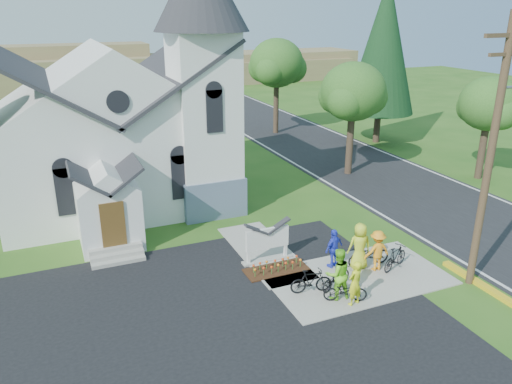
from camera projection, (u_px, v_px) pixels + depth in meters
name	position (u px, v px, depth m)	size (l,w,h in m)	color
ground	(331.00, 292.00, 18.73)	(120.00, 120.00, 0.00)	#295719
parking_lot	(159.00, 377.00, 14.42)	(20.00, 16.00, 0.02)	black
road	(342.00, 159.00, 35.35)	(8.00, 90.00, 0.02)	black
sidewalk	(357.00, 277.00, 19.70)	(7.00, 4.00, 0.05)	gray
church	(118.00, 107.00, 25.67)	(12.35, 12.00, 13.00)	white
church_sign	(267.00, 239.00, 20.69)	(2.20, 0.40, 1.70)	gray
flower_bed	(276.00, 270.00, 20.26)	(2.60, 1.10, 0.07)	#341C0E
utility_pole	(493.00, 148.00, 17.54)	(3.45, 0.28, 10.00)	#402B20
tree_road_near	(353.00, 92.00, 30.41)	(4.00, 4.00, 7.05)	#36291D
tree_road_mid	(277.00, 63.00, 40.75)	(4.40, 4.40, 7.80)	#36291D
tree_road_far	(489.00, 104.00, 29.73)	(3.60, 3.60, 6.30)	#36291D
conifer	(384.00, 46.00, 37.23)	(5.20, 5.20, 12.40)	#36291D
distant_hills	(137.00, 70.00, 67.82)	(61.00, 10.00, 5.60)	olive
cyclist_0	(355.00, 283.00, 17.61)	(0.62, 0.41, 1.71)	yellow
bike_0	(336.00, 278.00, 18.81)	(0.56, 1.61, 0.84)	black
cyclist_1	(338.00, 274.00, 17.95)	(0.96, 0.75, 1.98)	#78D928
bike_1	(311.00, 281.00, 18.46)	(0.45, 1.59, 0.95)	black
cyclist_2	(334.00, 248.00, 20.21)	(0.97, 0.40, 1.66)	blue
bike_2	(345.00, 291.00, 17.94)	(0.55, 1.58, 0.83)	black
cyclist_3	(377.00, 250.00, 19.97)	(1.10, 0.63, 1.70)	orange
bike_3	(395.00, 257.00, 20.17)	(0.47, 1.65, 0.99)	black
cyclist_4	(359.00, 246.00, 20.06)	(0.96, 0.62, 1.96)	#C9DA29
bike_4	(369.00, 255.00, 20.42)	(0.65, 1.85, 0.97)	black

